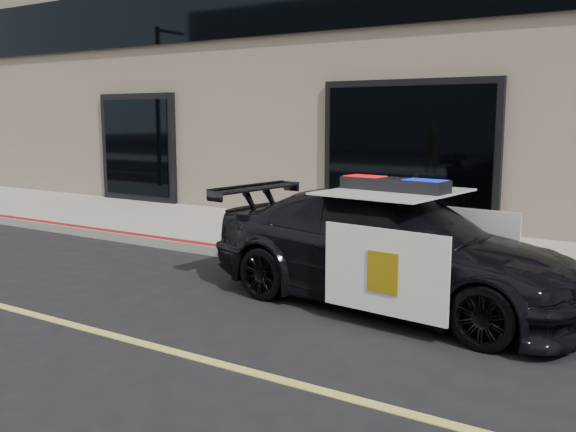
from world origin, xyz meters
The scene contains 4 objects.
ground centered at (0.00, 0.00, 0.00)m, with size 120.00×120.00×0.00m, color black.
sidewalk_n centered at (0.00, 5.25, 0.07)m, with size 60.00×3.50×0.15m, color gray.
police_car centered at (0.66, 2.55, 0.67)m, with size 2.79×4.96×1.50m.
fire_hydrant centered at (-1.79, 4.47, 0.54)m, with size 0.37×0.52×0.83m.
Camera 1 is at (3.61, -4.26, 2.19)m, focal length 40.00 mm.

